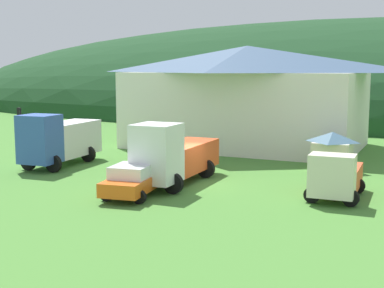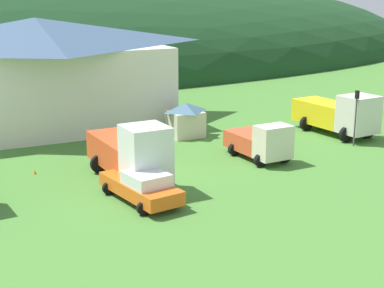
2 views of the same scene
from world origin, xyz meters
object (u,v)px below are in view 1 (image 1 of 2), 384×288
at_px(depot_building, 247,95).
at_px(traffic_cone_near_pickup, 141,167).
at_px(traffic_light_west, 20,128).
at_px(heavy_rig_white, 173,155).
at_px(play_shed_cream, 332,151).
at_px(service_pickup_orange, 136,179).
at_px(light_truck_cream, 335,176).
at_px(box_truck_blue, 59,139).

height_order(depot_building, traffic_cone_near_pickup, depot_building).
height_order(traffic_light_west, traffic_cone_near_pickup, traffic_light_west).
bearing_deg(heavy_rig_white, traffic_light_west, -100.92).
height_order(play_shed_cream, traffic_cone_near_pickup, play_shed_cream).
bearing_deg(play_shed_cream, traffic_cone_near_pickup, -161.12).
distance_m(heavy_rig_white, service_pickup_orange, 3.17).
distance_m(depot_building, traffic_light_west, 18.33).
xyz_separation_m(light_truck_cream, traffic_light_west, (-22.02, 1.60, 1.19)).
distance_m(play_shed_cream, traffic_cone_near_pickup, 12.53).
xyz_separation_m(service_pickup_orange, traffic_cone_near_pickup, (-3.86, 7.04, -0.83)).
distance_m(traffic_light_west, traffic_cone_near_pickup, 9.16).
height_order(play_shed_cream, service_pickup_orange, play_shed_cream).
distance_m(play_shed_cream, light_truck_cream, 7.68).
xyz_separation_m(box_truck_blue, traffic_cone_near_pickup, (5.13, 2.06, -1.84)).
bearing_deg(heavy_rig_white, light_truck_cream, 92.23).
bearing_deg(light_truck_cream, depot_building, -148.90).
height_order(box_truck_blue, traffic_light_west, traffic_light_west).
relative_size(depot_building, traffic_light_west, 5.18).
xyz_separation_m(heavy_rig_white, service_pickup_orange, (-0.63, -2.98, -0.88)).
xyz_separation_m(play_shed_cream, box_truck_blue, (-16.92, -6.09, 0.54)).
bearing_deg(play_shed_cream, box_truck_blue, -160.21).
height_order(play_shed_cream, box_truck_blue, box_truck_blue).
distance_m(play_shed_cream, traffic_light_west, 21.31).
bearing_deg(play_shed_cream, service_pickup_orange, -125.64).
distance_m(service_pickup_orange, traffic_light_west, 13.61).
relative_size(light_truck_cream, traffic_light_west, 1.27).
distance_m(heavy_rig_white, traffic_light_west, 13.33).
bearing_deg(traffic_light_west, service_pickup_orange, -22.42).
bearing_deg(depot_building, light_truck_cream, -56.62).
bearing_deg(box_truck_blue, service_pickup_orange, 56.61).
height_order(box_truck_blue, light_truck_cream, box_truck_blue).
height_order(service_pickup_orange, traffic_cone_near_pickup, service_pickup_orange).
xyz_separation_m(depot_building, play_shed_cream, (8.62, -7.96, -3.01)).
bearing_deg(service_pickup_orange, light_truck_cream, 102.06).
relative_size(play_shed_cream, traffic_cone_near_pickup, 4.33).
bearing_deg(heavy_rig_white, service_pickup_orange, -13.45).
bearing_deg(depot_building, traffic_cone_near_pickup, -104.84).
bearing_deg(traffic_light_west, heavy_rig_white, -9.42).
relative_size(service_pickup_orange, traffic_cone_near_pickup, 9.45).
xyz_separation_m(depot_building, heavy_rig_white, (1.31, -16.06, -2.59)).
bearing_deg(light_truck_cream, traffic_light_west, -96.43).
distance_m(depot_building, box_truck_blue, 16.50).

